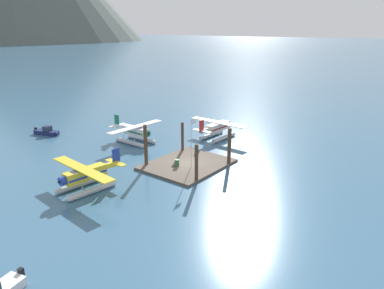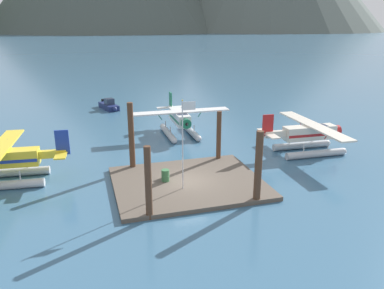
{
  "view_description": "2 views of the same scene",
  "coord_description": "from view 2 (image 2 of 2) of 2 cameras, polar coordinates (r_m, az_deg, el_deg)",
  "views": [
    {
      "loc": [
        -34.63,
        -27.73,
        17.3
      ],
      "look_at": [
        1.42,
        0.36,
        2.44
      ],
      "focal_mm": 33.93,
      "sensor_mm": 36.0,
      "label": 1
    },
    {
      "loc": [
        -7.04,
        -24.8,
        11.45
      ],
      "look_at": [
        0.79,
        1.61,
        2.54
      ],
      "focal_mm": 35.58,
      "sensor_mm": 36.0,
      "label": 2
    }
  ],
  "objects": [
    {
      "name": "ground_plane",
      "position": [
        28.21,
        -0.61,
        -6.02
      ],
      "size": [
        1200.0,
        1200.0,
        0.0
      ],
      "primitive_type": "plane",
      "color": "#38607F"
    },
    {
      "name": "dock_platform",
      "position": [
        28.15,
        -0.61,
        -5.74
      ],
      "size": [
        10.74,
        8.87,
        0.3
      ],
      "primitive_type": "cube",
      "color": "brown",
      "rests_on": "ground"
    },
    {
      "name": "piling_near_left",
      "position": [
        22.76,
        -6.56,
        -5.83
      ],
      "size": [
        0.42,
        0.42,
        4.66
      ],
      "primitive_type": "cylinder",
      "color": "#4C3323",
      "rests_on": "ground"
    },
    {
      "name": "piling_near_right",
      "position": [
        24.91,
        9.9,
        -3.48
      ],
      "size": [
        0.48,
        0.48,
        4.94
      ],
      "primitive_type": "cylinder",
      "color": "#4C3323",
      "rests_on": "ground"
    },
    {
      "name": "piling_far_left",
      "position": [
        30.37,
        -9.07,
        1.1
      ],
      "size": [
        0.46,
        0.46,
        5.55
      ],
      "primitive_type": "cylinder",
      "color": "#4C3323",
      "rests_on": "ground"
    },
    {
      "name": "piling_far_right",
      "position": [
        32.15,
        4.04,
        1.16
      ],
      "size": [
        0.4,
        0.4,
        4.4
      ],
      "primitive_type": "cylinder",
      "color": "#4C3323",
      "rests_on": "ground"
    },
    {
      "name": "flagpole",
      "position": [
        25.56,
        -1.17,
        1.47
      ],
      "size": [
        0.95,
        0.1,
        6.32
      ],
      "color": "silver",
      "rests_on": "dock_platform"
    },
    {
      "name": "fuel_drum",
      "position": [
        27.96,
        -4.01,
        -4.65
      ],
      "size": [
        0.62,
        0.62,
        0.88
      ],
      "color": "#33663D",
      "rests_on": "dock_platform"
    },
    {
      "name": "seaplane_white_bow_right",
      "position": [
        39.89,
        -1.88,
        3.59
      ],
      "size": [
        10.42,
        7.98,
        3.84
      ],
      "color": "#B7BABF",
      "rests_on": "ground"
    },
    {
      "name": "seaplane_yellow_port_fwd",
      "position": [
        31.14,
        -26.27,
        -2.49
      ],
      "size": [
        7.97,
        10.48,
        3.84
      ],
      "color": "#B7BABF",
      "rests_on": "ground"
    },
    {
      "name": "seaplane_cream_stbd_fwd",
      "position": [
        35.99,
        17.2,
        1.18
      ],
      "size": [
        7.98,
        10.44,
        3.84
      ],
      "color": "#B7BABF",
      "rests_on": "ground"
    },
    {
      "name": "boat_navy_open_north",
      "position": [
        53.63,
        -12.33,
        5.72
      ],
      "size": [
        2.59,
        4.77,
        1.5
      ],
      "color": "navy",
      "rests_on": "ground"
    }
  ]
}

